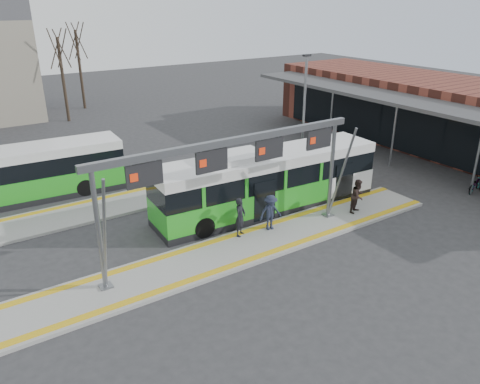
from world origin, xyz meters
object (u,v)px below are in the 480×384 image
object	(u,v)px
hero_bus	(267,182)
passenger_b	(358,196)
passenger_c	(270,212)
passenger_a	(240,217)
gantry	(235,161)

from	to	relation	value
hero_bus	passenger_b	xyz separation A→B (m)	(3.62, -3.21, -0.54)
passenger_b	passenger_c	bearing A→B (deg)	152.49
passenger_a	passenger_b	distance (m)	6.80
hero_bus	passenger_c	size ratio (longest dim) A/B	7.09
hero_bus	passenger_b	size ratio (longest dim) A/B	7.03
passenger_a	passenger_c	size ratio (longest dim) A/B	1.07
passenger_a	passenger_c	xyz separation A→B (m)	(1.59, -0.29, -0.06)
passenger_b	gantry	bearing A→B (deg)	159.18
passenger_a	passenger_c	world-z (taller)	passenger_a
passenger_a	passenger_b	world-z (taller)	passenger_a
hero_bus	passenger_a	xyz separation A→B (m)	(-3.08, -2.00, -0.49)
gantry	passenger_a	world-z (taller)	gantry
passenger_a	passenger_c	bearing A→B (deg)	-43.22
gantry	hero_bus	xyz separation A→B (m)	(3.82, 2.75, -2.69)
hero_bus	passenger_c	world-z (taller)	hero_bus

